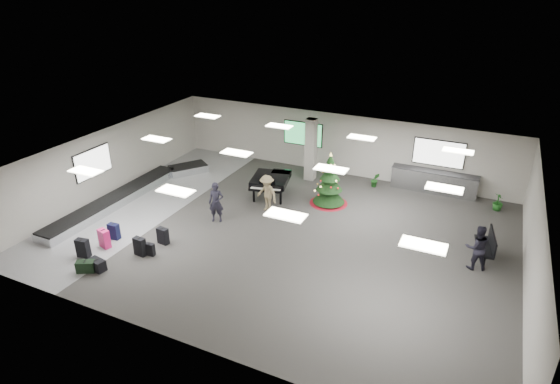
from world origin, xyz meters
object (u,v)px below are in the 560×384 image
at_px(service_counter, 434,182).
at_px(traveler_a, 216,202).
at_px(bench, 488,244).
at_px(potted_plant_right, 498,202).
at_px(traveler_b, 267,193).
at_px(traveler_bench, 477,247).
at_px(baggage_carousel, 131,193).
at_px(grand_piano, 270,180).
at_px(christmas_tree, 329,186).
at_px(potted_plant_left, 375,180).
at_px(pink_suitcase, 104,239).

relative_size(service_counter, traveler_a, 2.30).
bearing_deg(bench, potted_plant_right, 78.04).
height_order(traveler_b, traveler_bench, traveler_bench).
relative_size(baggage_carousel, grand_piano, 4.04).
bearing_deg(traveler_a, grand_piano, 52.76).
distance_m(christmas_tree, bench, 7.11).
bearing_deg(bench, traveler_bench, -120.70).
bearing_deg(potted_plant_right, service_counter, 165.34).
bearing_deg(baggage_carousel, potted_plant_left, 31.13).
relative_size(baggage_carousel, potted_plant_right, 12.12).
bearing_deg(service_counter, potted_plant_right, -14.66).
xyz_separation_m(traveler_bench, potted_plant_left, (-5.06, 5.45, -0.48)).
xyz_separation_m(baggage_carousel, potted_plant_left, (10.14, 6.12, 0.16)).
relative_size(traveler_bench, potted_plant_right, 2.13).
bearing_deg(christmas_tree, traveler_b, -140.34).
height_order(bench, traveler_b, traveler_b).
distance_m(bench, traveler_bench, 0.99).
bearing_deg(christmas_tree, potted_plant_right, 19.97).
distance_m(grand_piano, potted_plant_left, 5.33).
xyz_separation_m(bench, traveler_a, (-10.60, -1.82, 0.30)).
bearing_deg(baggage_carousel, pink_suitcase, -61.25).
bearing_deg(traveler_b, pink_suitcase, -110.13).
height_order(baggage_carousel, bench, bench).
bearing_deg(traveler_a, potted_plant_left, 31.45).
bearing_deg(service_counter, bench, -62.39).
relative_size(traveler_a, potted_plant_left, 2.34).
bearing_deg(christmas_tree, traveler_bench, -22.74).
bearing_deg(baggage_carousel, service_counter, 27.67).
distance_m(pink_suitcase, bench, 14.48).
distance_m(traveler_a, potted_plant_left, 8.24).
height_order(traveler_b, potted_plant_left, traveler_b).
xyz_separation_m(pink_suitcase, traveler_b, (4.29, 5.45, 0.48)).
bearing_deg(christmas_tree, traveler_a, -135.61).
relative_size(pink_suitcase, christmas_tree, 0.31).
distance_m(baggage_carousel, traveler_a, 5.00).
bearing_deg(potted_plant_left, baggage_carousel, -148.87).
relative_size(traveler_b, traveler_bench, 0.99).
height_order(christmas_tree, traveler_a, christmas_tree).
distance_m(baggage_carousel, grand_piano, 6.63).
height_order(baggage_carousel, potted_plant_left, potted_plant_left).
xyz_separation_m(baggage_carousel, potted_plant_right, (15.76, 5.97, 0.19)).
bearing_deg(christmas_tree, potted_plant_left, 61.97).
bearing_deg(baggage_carousel, traveler_bench, 2.52).
relative_size(baggage_carousel, potted_plant_left, 12.87).
bearing_deg(potted_plant_left, grand_piano, -142.09).
distance_m(service_counter, potted_plant_left, 2.78).
bearing_deg(baggage_carousel, potted_plant_right, 20.75).
height_order(potted_plant_left, potted_plant_right, potted_plant_right).
height_order(baggage_carousel, christmas_tree, christmas_tree).
height_order(baggage_carousel, traveler_b, traveler_b).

